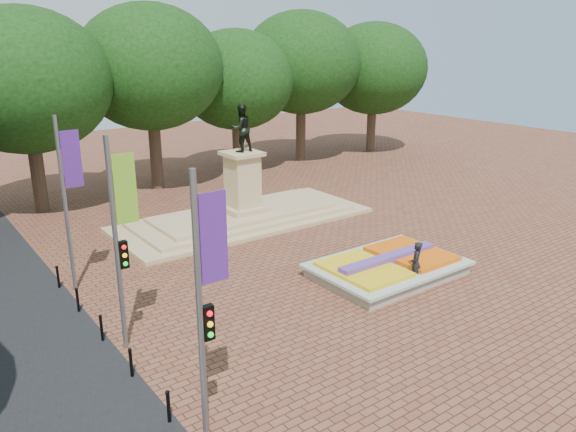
% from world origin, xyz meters
% --- Properties ---
extents(ground, '(90.00, 90.00, 0.00)m').
position_xyz_m(ground, '(0.00, 0.00, 0.00)').
color(ground, brown).
rests_on(ground, ground).
extents(flower_bed, '(6.30, 4.30, 0.91)m').
position_xyz_m(flower_bed, '(1.03, -2.00, 0.38)').
color(flower_bed, gray).
rests_on(flower_bed, ground).
extents(monument, '(14.00, 6.00, 6.40)m').
position_xyz_m(monument, '(0.00, 8.00, 0.88)').
color(monument, tan).
rests_on(monument, ground).
extents(tree_row_back, '(44.80, 8.80, 10.43)m').
position_xyz_m(tree_row_back, '(2.33, 18.00, 6.67)').
color(tree_row_back, '#37281E').
rests_on(tree_row_back, ground).
extents(banner_poles, '(0.88, 11.17, 7.00)m').
position_xyz_m(banner_poles, '(-10.08, -1.31, 3.88)').
color(banner_poles, slate).
rests_on(banner_poles, ground).
extents(bollard_row, '(0.12, 13.12, 0.98)m').
position_xyz_m(bollard_row, '(-10.70, -1.50, 0.53)').
color(bollard_row, black).
rests_on(bollard_row, ground).
extents(pedestrian, '(0.80, 0.76, 1.85)m').
position_xyz_m(pedestrian, '(1.20, -3.34, 0.92)').
color(pedestrian, black).
rests_on(pedestrian, ground).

